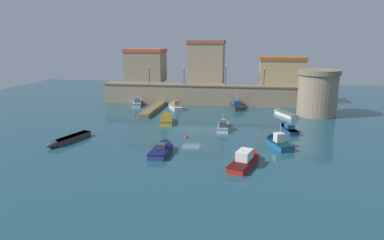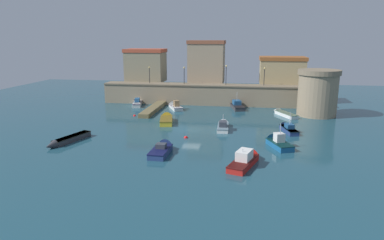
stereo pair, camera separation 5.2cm
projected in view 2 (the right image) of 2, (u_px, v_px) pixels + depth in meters
ground_plane at (191, 130)px, 49.56m from camera, size 107.58×107.58×0.00m
quay_wall at (207, 94)px, 67.98m from camera, size 40.90×3.75×3.94m
old_town_backdrop at (208, 65)px, 71.28m from camera, size 36.51×6.10×8.53m
fortress_tower at (318, 92)px, 57.77m from camera, size 6.87×6.87×7.64m
pier_dock at (153, 109)px, 62.14m from camera, size 1.78×12.33×0.70m
quay_lamp_0 at (149, 72)px, 68.82m from camera, size 0.32×0.32×3.28m
quay_lamp_1 at (184, 72)px, 67.73m from camera, size 0.32×0.32×3.31m
quay_lamp_2 at (226, 72)px, 66.42m from camera, size 0.32×0.32×3.71m
quay_lamp_3 at (264, 74)px, 65.36m from camera, size 0.32×0.32×3.37m
moored_boat_0 at (138, 102)px, 68.08m from camera, size 3.06×7.40×1.71m
moored_boat_1 at (163, 149)px, 39.73m from camera, size 1.93×5.50×1.71m
moored_boat_2 at (246, 159)px, 36.10m from camera, size 3.65×6.83×2.41m
moored_boat_3 at (223, 125)px, 50.33m from camera, size 1.72×6.07×2.60m
moored_boat_4 at (166, 119)px, 54.10m from camera, size 2.92×6.27×1.69m
moored_boat_5 at (283, 113)px, 58.79m from camera, size 4.13×6.32×1.30m
moored_boat_6 at (175, 106)px, 64.58m from camera, size 4.00×6.14×2.11m
moored_boat_7 at (67, 140)px, 43.22m from camera, size 3.10×7.05×1.10m
moored_boat_8 at (287, 128)px, 48.82m from camera, size 2.56×5.79×3.15m
moored_boat_9 at (276, 142)px, 42.06m from camera, size 3.53×5.41×3.41m
moored_boat_10 at (236, 105)px, 65.15m from camera, size 3.40×7.15×3.54m
mooring_buoy_0 at (80, 135)px, 46.60m from camera, size 0.79×0.79×0.79m
mooring_buoy_1 at (186, 138)px, 45.41m from camera, size 0.52×0.52×0.52m
mooring_buoy_2 at (134, 116)px, 58.17m from camera, size 0.46×0.46×0.46m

